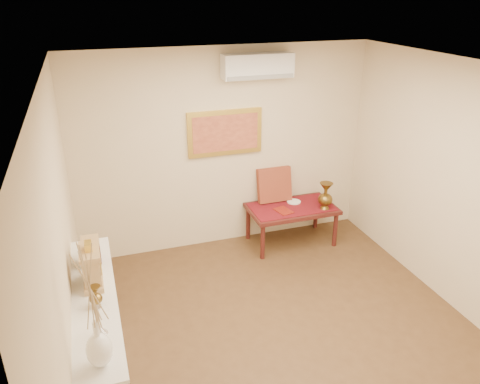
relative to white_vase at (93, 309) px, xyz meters
name	(u,v)px	position (x,y,z in m)	size (l,w,h in m)	color
floor	(289,341)	(1.81, 0.81, -1.44)	(4.50, 4.50, 0.00)	brown
ceiling	(304,75)	(1.81, 0.81, 1.26)	(4.50, 4.50, 0.00)	silver
wall_back	(225,150)	(1.81, 3.06, -0.09)	(4.00, 0.02, 2.70)	beige
wall_left	(65,262)	(-0.19, 0.81, -0.09)	(0.02, 4.50, 2.70)	beige
wall_right	(472,196)	(3.81, 0.81, -0.09)	(0.02, 4.50, 2.70)	beige
white_vase	(93,309)	(0.00, 0.00, 0.00)	(0.18, 0.18, 0.93)	white
candlestick	(99,320)	(0.01, 0.33, -0.34)	(0.11, 0.11, 0.24)	silver
brass_urn_small	(95,293)	(0.00, 0.68, -0.35)	(0.10, 0.10, 0.24)	brown
table_cloth	(292,207)	(2.66, 2.69, -0.89)	(1.14, 0.59, 0.01)	maroon
brass_urn_tall	(326,193)	(3.06, 2.50, -0.66)	(0.20, 0.20, 0.45)	brown
plate	(294,202)	(2.74, 2.82, -0.88)	(0.19, 0.19, 0.01)	white
menu	(284,211)	(2.49, 2.60, -0.88)	(0.18, 0.25, 0.01)	maroon
cushion	(274,185)	(2.49, 2.96, -0.64)	(0.48, 0.10, 0.48)	maroon
display_ledge	(101,343)	(-0.02, 0.81, -0.95)	(0.37, 2.02, 0.98)	white
mantel_clock	(92,266)	(-0.01, 1.01, -0.29)	(0.17, 0.36, 0.41)	tan
wooden_chest	(91,251)	(0.00, 1.36, -0.34)	(0.16, 0.21, 0.24)	tan
low_table	(292,211)	(2.66, 2.69, -0.96)	(1.20, 0.70, 0.55)	#4B1916
painting	(225,133)	(1.81, 3.03, 0.16)	(1.00, 0.06, 0.60)	gold
ac_unit	(258,66)	(2.21, 2.93, 1.01)	(0.90, 0.25, 0.30)	white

